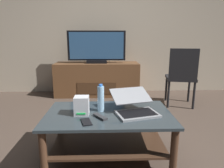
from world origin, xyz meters
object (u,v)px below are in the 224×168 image
object	(u,v)px
dining_chair	(181,75)
television	(97,48)
laptop	(134,106)
coffee_table	(109,126)
water_bottle_near	(101,98)
cell_phone	(86,122)
tv_remote	(100,117)
media_cabinet	(97,79)
router_box	(82,106)

from	to	relation	value
dining_chair	television	bearing A→B (deg)	152.62
dining_chair	laptop	bearing A→B (deg)	-124.75
coffee_table	water_bottle_near	distance (m)	0.27
dining_chair	coffee_table	bearing A→B (deg)	-130.70
coffee_table	dining_chair	bearing A→B (deg)	49.30
cell_phone	tv_remote	world-z (taller)	tv_remote
coffee_table	cell_phone	size ratio (longest dim) A/B	7.98
tv_remote	laptop	bearing A→B (deg)	-14.75
television	laptop	world-z (taller)	television
media_cabinet	tv_remote	bearing A→B (deg)	-87.10
laptop	tv_remote	size ratio (longest dim) A/B	2.99
television	cell_phone	world-z (taller)	television
water_bottle_near	tv_remote	distance (m)	0.20
coffee_table	water_bottle_near	size ratio (longest dim) A/B	4.42
television	laptop	distance (m)	2.14
coffee_table	laptop	xyz separation A→B (m)	(0.23, 0.01, 0.19)
coffee_table	dining_chair	xyz separation A→B (m)	(1.17, 1.36, 0.23)
television	tv_remote	size ratio (longest dim) A/B	6.69
router_box	tv_remote	distance (m)	0.19
dining_chair	water_bottle_near	size ratio (longest dim) A/B	3.69
laptop	cell_phone	bearing A→B (deg)	-152.96
media_cabinet	coffee_table	bearing A→B (deg)	-84.92
dining_chair	cell_phone	bearing A→B (deg)	-130.83
router_box	tv_remote	world-z (taller)	router_box
television	water_bottle_near	world-z (taller)	television
coffee_table	laptop	size ratio (longest dim) A/B	2.34
television	water_bottle_near	xyz separation A→B (m)	(0.12, -2.01, -0.36)
dining_chair	cell_phone	xyz separation A→B (m)	(-1.35, -1.56, -0.09)
television	cell_phone	size ratio (longest dim) A/B	7.64
dining_chair	water_bottle_near	world-z (taller)	dining_chair
laptop	water_bottle_near	distance (m)	0.31
television	dining_chair	bearing A→B (deg)	-27.38
dining_chair	water_bottle_near	bearing A→B (deg)	-133.47
coffee_table	laptop	distance (m)	0.30
laptop	tv_remote	world-z (taller)	laptop
dining_chair	router_box	size ratio (longest dim) A/B	5.71
cell_phone	television	bearing A→B (deg)	74.04
television	cell_phone	xyz separation A→B (m)	(0.00, -2.27, -0.47)
media_cabinet	television	distance (m)	0.60
dining_chair	laptop	size ratio (longest dim) A/B	1.95
coffee_table	media_cabinet	size ratio (longest dim) A/B	0.71
cell_phone	tv_remote	bearing A→B (deg)	24.75
television	cell_phone	distance (m)	2.31
media_cabinet	laptop	xyz separation A→B (m)	(0.42, -2.08, 0.17)
water_bottle_near	coffee_table	bearing A→B (deg)	-37.03
television	dining_chair	distance (m)	1.57
television	laptop	xyz separation A→B (m)	(0.42, -2.05, -0.42)
laptop	cell_phone	size ratio (longest dim) A/B	3.42
water_bottle_near	media_cabinet	bearing A→B (deg)	93.26
coffee_table	router_box	size ratio (longest dim) A/B	6.85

